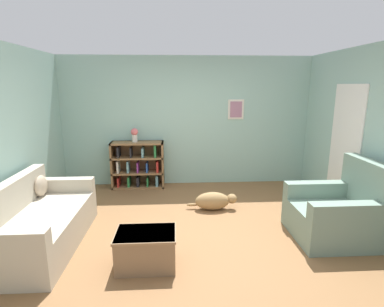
{
  "coord_description": "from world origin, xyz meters",
  "views": [
    {
      "loc": [
        -0.25,
        -3.87,
        2.03
      ],
      "look_at": [
        0.0,
        0.4,
        1.05
      ],
      "focal_mm": 28.0,
      "sensor_mm": 36.0,
      "label": 1
    }
  ],
  "objects": [
    {
      "name": "dog",
      "position": [
        0.39,
        0.77,
        0.15
      ],
      "size": [
        0.84,
        0.27,
        0.3
      ],
      "color": "#9E7A4C",
      "rests_on": "ground_plane"
    },
    {
      "name": "vase",
      "position": [
        -1.04,
        2.0,
        1.09
      ],
      "size": [
        0.14,
        0.14,
        0.27
      ],
      "color": "silver",
      "rests_on": "bookshelf"
    },
    {
      "name": "bookshelf",
      "position": [
        -0.99,
        2.03,
        0.45
      ],
      "size": [
        1.04,
        0.35,
        0.93
      ],
      "color": "olive",
      "rests_on": "ground_plane"
    },
    {
      "name": "couch",
      "position": [
        -2.02,
        -0.25,
        0.31
      ],
      "size": [
        0.9,
        1.86,
        0.85
      ],
      "color": "#B7AD99",
      "rests_on": "ground_plane"
    },
    {
      "name": "coffee_table",
      "position": [
        -0.59,
        -0.77,
        0.22
      ],
      "size": [
        0.68,
        0.48,
        0.42
      ],
      "color": "#846647",
      "rests_on": "ground_plane"
    },
    {
      "name": "ground_plane",
      "position": [
        0.0,
        0.0,
        0.0
      ],
      "size": [
        14.0,
        14.0,
        0.0
      ],
      "primitive_type": "plane",
      "color": "brown"
    },
    {
      "name": "recliner_chair",
      "position": [
        1.95,
        -0.24,
        0.35
      ],
      "size": [
        1.05,
        0.98,
        1.07
      ],
      "color": "gray",
      "rests_on": "ground_plane"
    },
    {
      "name": "wall_back",
      "position": [
        0.0,
        2.25,
        1.3
      ],
      "size": [
        5.6,
        0.13,
        2.6
      ],
      "color": "#93BCB2",
      "rests_on": "ground_plane"
    },
    {
      "name": "wall_right",
      "position": [
        2.55,
        0.02,
        1.29
      ],
      "size": [
        0.16,
        5.0,
        2.6
      ],
      "color": "#93BCB2",
      "rests_on": "ground_plane"
    }
  ]
}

